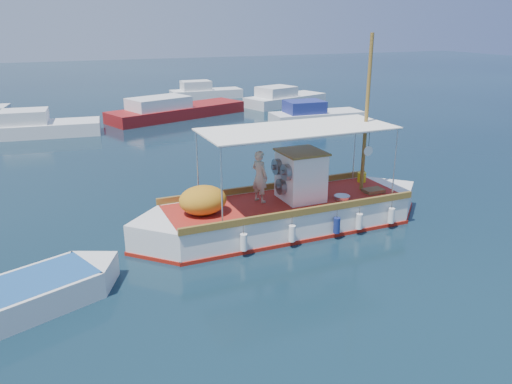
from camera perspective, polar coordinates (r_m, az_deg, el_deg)
name	(u,v)px	position (r m, az deg, el deg)	size (l,w,h in m)	color
ground	(276,225)	(17.17, 2.31, -3.83)	(160.00, 160.00, 0.00)	black
fishing_caique	(284,212)	(16.77, 3.24, -2.32)	(10.68, 3.10, 6.51)	white
bg_boat_nw	(40,128)	(33.27, -23.47, 6.77)	(6.80, 3.07, 1.80)	silver
bg_boat_n	(174,111)	(36.76, -9.36, 9.11)	(10.59, 6.07, 1.80)	maroon
bg_boat_ne	(314,117)	(34.38, 6.65, 8.56)	(6.35, 2.52, 1.80)	silver
bg_boat_e	(284,99)	(41.89, 3.17, 10.52)	(7.51, 4.66, 1.80)	silver
bg_boat_far_n	(204,93)	(45.83, -5.94, 11.18)	(6.34, 2.08, 1.80)	silver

